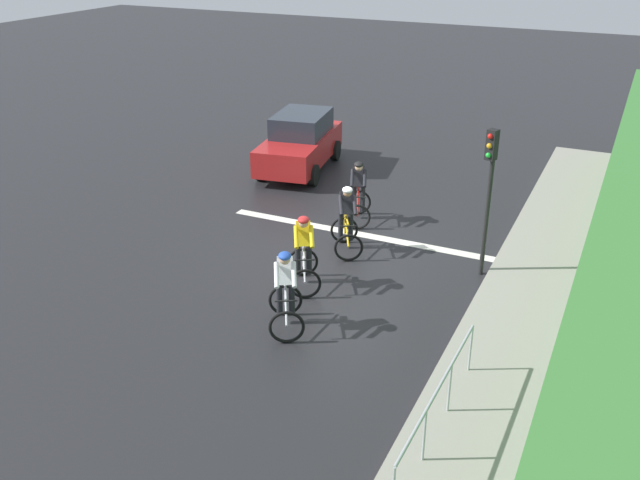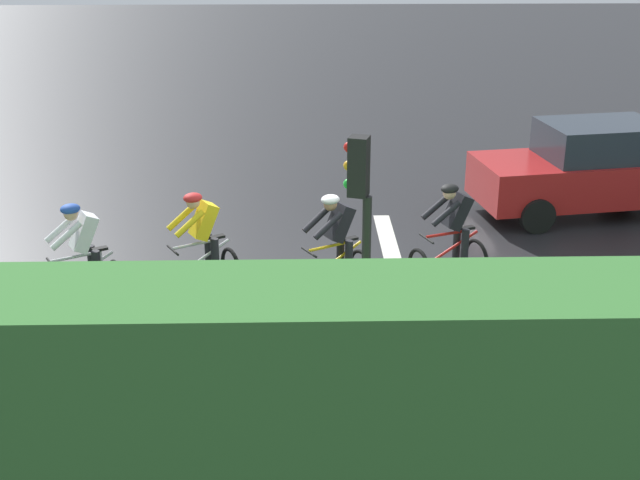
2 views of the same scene
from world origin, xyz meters
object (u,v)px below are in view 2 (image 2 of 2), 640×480
Objects in this scene: cyclist_second at (201,247)px; car_red at (588,169)px; cyclist_fourth at (452,237)px; cyclist_mid at (335,249)px; cyclist_lead at (82,260)px; traffic_light_near_crossing at (361,238)px.

car_red is at bearing -62.69° from cyclist_second.
cyclist_second is 7.81m from car_red.
cyclist_mid is at bearing 103.90° from cyclist_fourth.
cyclist_lead and cyclist_second have the same top height.
cyclist_second is at bearing 94.77° from cyclist_fourth.
cyclist_mid is 1.87m from cyclist_fourth.
cyclist_mid is at bearing 126.91° from car_red.
car_red is (3.27, -3.13, 0.08)m from cyclist_fourth.
cyclist_mid is 0.38× the size of car_red.
cyclist_fourth is at bearing -76.10° from cyclist_mid.
cyclist_fourth is 0.38× the size of car_red.
car_red is 8.51m from traffic_light_near_crossing.
cyclist_second is 4.19m from traffic_light_near_crossing.
cyclist_fourth is (0.76, -5.47, 0.00)m from cyclist_lead.
cyclist_fourth is at bearing -85.23° from cyclist_second.
cyclist_mid is (0.31, -3.65, 0.00)m from cyclist_lead.
cyclist_second is 3.82m from cyclist_fourth.
car_red is (3.71, -4.94, 0.08)m from cyclist_mid.
cyclist_fourth is 4.24m from traffic_light_near_crossing.
cyclist_lead is 1.00× the size of cyclist_mid.
car_red is at bearing -43.81° from cyclist_fourth.
cyclist_fourth is at bearing -82.10° from cyclist_lead.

